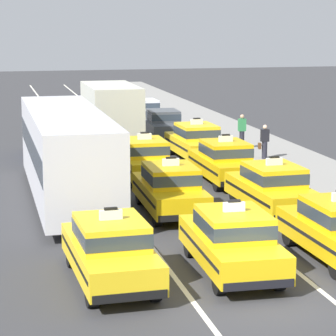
{
  "coord_description": "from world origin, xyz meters",
  "views": [
    {
      "loc": [
        -6.19,
        -16.48,
        6.54
      ],
      "look_at": [
        0.06,
        9.93,
        1.3
      ],
      "focal_mm": 84.63,
      "sensor_mm": 36.0,
      "label": 1
    }
  ],
  "objects": [
    {
      "name": "sedan_right_sixth",
      "position": [
        3.33,
        30.11,
        0.85
      ],
      "size": [
        1.77,
        4.3,
        1.58
      ],
      "color": "black",
      "rests_on": "ground"
    },
    {
      "name": "taxi_left_nearest",
      "position": [
        -3.25,
        2.1,
        0.88
      ],
      "size": [
        1.96,
        4.62,
        1.96
      ],
      "color": "black",
      "rests_on": "ground"
    },
    {
      "name": "taxi_right_second",
      "position": [
        3.18,
        7.91,
        0.88
      ],
      "size": [
        1.95,
        4.61,
        1.96
      ],
      "color": "black",
      "rests_on": "ground"
    },
    {
      "name": "sidewalk_curb",
      "position": [
        7.2,
        15.0,
        0.07
      ],
      "size": [
        4.0,
        90.0,
        0.15
      ],
      "primitive_type": "cube",
      "color": "gray",
      "rests_on": "ground"
    },
    {
      "name": "lane_stripe_left_center",
      "position": [
        -1.6,
        20.0,
        0.0
      ],
      "size": [
        0.14,
        80.0,
        0.01
      ],
      "primitive_type": "cube",
      "color": "silver",
      "rests_on": "ground"
    },
    {
      "name": "box_truck_center_fourth",
      "position": [
        -0.1,
        21.9,
        1.78
      ],
      "size": [
        2.31,
        6.96,
        3.27
      ],
      "color": "black",
      "rests_on": "ground"
    },
    {
      "name": "taxi_right_fourth",
      "position": [
        3.33,
        18.15,
        0.88
      ],
      "size": [
        1.94,
        4.61,
        1.96
      ],
      "color": "black",
      "rests_on": "ground"
    },
    {
      "name": "taxi_right_third",
      "position": [
        3.1,
        13.02,
        0.88
      ],
      "size": [
        1.85,
        4.57,
        1.96
      ],
      "color": "black",
      "rests_on": "ground"
    },
    {
      "name": "sedan_right_fifth",
      "position": [
        3.24,
        24.55,
        0.85
      ],
      "size": [
        1.9,
        4.35,
        1.58
      ],
      "color": "black",
      "rests_on": "ground"
    },
    {
      "name": "lane_stripe_center_right",
      "position": [
        1.6,
        20.0,
        0.0
      ],
      "size": [
        0.14,
        80.0,
        0.01
      ],
      "primitive_type": "cube",
      "color": "silver",
      "rests_on": "ground"
    },
    {
      "name": "ground_plane",
      "position": [
        0.0,
        0.0,
        0.0
      ],
      "size": [
        160.0,
        160.0,
        0.0
      ],
      "primitive_type": "plane",
      "color": "#353538"
    },
    {
      "name": "pedestrian_near_crosswalk",
      "position": [
        6.21,
        16.91,
        0.92
      ],
      "size": [
        0.47,
        0.24,
        1.55
      ],
      "color": "#23232D",
      "rests_on": "sidewalk_curb"
    },
    {
      "name": "taxi_center_second",
      "position": [
        -0.18,
        8.59,
        0.88
      ],
      "size": [
        1.91,
        4.59,
        1.96
      ],
      "color": "black",
      "rests_on": "ground"
    },
    {
      "name": "taxi_center_third",
      "position": [
        0.11,
        14.33,
        0.88
      ],
      "size": [
        1.84,
        4.57,
        1.96
      ],
      "color": "black",
      "rests_on": "ground"
    },
    {
      "name": "taxi_center_nearest",
      "position": [
        -0.07,
        2.19,
        0.88
      ],
      "size": [
        1.93,
        4.61,
        1.96
      ],
      "color": "black",
      "rests_on": "ground"
    },
    {
      "name": "sedan_left_third",
      "position": [
        -3.17,
        20.52,
        0.85
      ],
      "size": [
        1.77,
        4.3,
        1.58
      ],
      "color": "black",
      "rests_on": "ground"
    },
    {
      "name": "pedestrian_mid_block",
      "position": [
        6.05,
        19.63,
        1.01
      ],
      "size": [
        0.36,
        0.24,
        1.7
      ],
      "color": "#23232D",
      "rests_on": "sidewalk_curb"
    },
    {
      "name": "bus_left_second",
      "position": [
        -3.32,
        11.28,
        1.82
      ],
      "size": [
        2.53,
        11.2,
        3.22
      ],
      "color": "black",
      "rests_on": "ground"
    }
  ]
}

